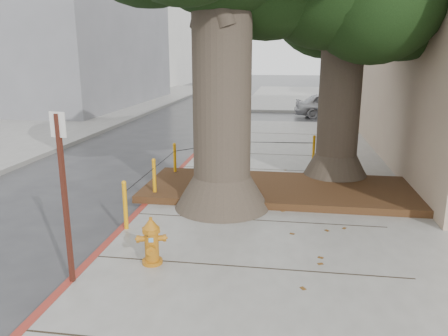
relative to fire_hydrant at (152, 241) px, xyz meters
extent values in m
plane|color=#28282B|center=(0.98, 0.10, -0.53)|extent=(140.00, 140.00, 0.00)
cube|color=slate|center=(6.98, 30.10, -0.45)|extent=(16.00, 20.00, 0.15)
cube|color=maroon|center=(-1.02, 2.60, -0.45)|extent=(0.14, 26.00, 0.16)
cube|color=black|center=(1.88, 4.00, -0.30)|extent=(6.40, 2.60, 0.16)
cube|color=slate|center=(-14.02, 22.10, 5.47)|extent=(12.00, 16.00, 12.00)
cube|color=silver|center=(-16.02, 45.10, 6.97)|extent=(12.00, 18.00, 15.00)
cone|color=#4C3F33|center=(0.68, 2.80, -0.03)|extent=(2.04, 2.04, 0.70)
cylinder|color=#4C3F33|center=(0.68, 2.80, 2.00)|extent=(1.20, 1.20, 4.22)
cone|color=#4C3F33|center=(3.28, 5.30, -0.03)|extent=(1.77, 1.77, 0.70)
cylinder|color=#4C3F33|center=(3.28, 5.30, 1.79)|extent=(1.04, 1.04, 3.84)
cylinder|color=orange|center=(-0.92, 1.30, 0.07)|extent=(0.08, 0.08, 0.90)
sphere|color=orange|center=(-0.92, 1.30, 0.52)|extent=(0.09, 0.09, 0.09)
cylinder|color=orange|center=(-0.92, 3.10, 0.07)|extent=(0.08, 0.08, 0.90)
sphere|color=orange|center=(-0.92, 3.10, 0.52)|extent=(0.09, 0.09, 0.09)
cylinder|color=orange|center=(-0.92, 4.90, 0.07)|extent=(0.08, 0.08, 0.90)
sphere|color=orange|center=(-0.92, 4.90, 0.52)|extent=(0.09, 0.09, 0.09)
cylinder|color=orange|center=(0.58, 6.40, 0.07)|extent=(0.08, 0.08, 0.90)
sphere|color=orange|center=(0.58, 6.40, 0.52)|extent=(0.09, 0.09, 0.09)
cylinder|color=orange|center=(2.78, 6.60, 0.07)|extent=(0.08, 0.08, 0.90)
sphere|color=orange|center=(2.78, 6.60, 0.52)|extent=(0.09, 0.09, 0.09)
cylinder|color=black|center=(-0.92, 2.20, 0.34)|extent=(0.02, 1.80, 0.02)
cylinder|color=black|center=(-0.92, 4.00, 0.34)|extent=(0.02, 1.80, 0.02)
cylinder|color=black|center=(-0.17, 5.65, 0.34)|extent=(1.51, 1.51, 0.02)
cylinder|color=black|center=(1.68, 6.50, 0.34)|extent=(2.20, 0.22, 0.02)
cylinder|color=#B46912|center=(0.00, 0.01, -0.35)|extent=(0.39, 0.39, 0.06)
cylinder|color=#B46912|center=(0.00, 0.01, -0.07)|extent=(0.27, 0.27, 0.50)
cylinder|color=#B46912|center=(0.00, 0.01, 0.19)|extent=(0.35, 0.35, 0.07)
cone|color=#B46912|center=(0.00, 0.01, 0.28)|extent=(0.33, 0.33, 0.14)
cylinder|color=#B46912|center=(0.00, 0.01, 0.37)|extent=(0.07, 0.07, 0.05)
cylinder|color=#B46912|center=(-0.13, -0.03, 0.05)|extent=(0.16, 0.12, 0.09)
cylinder|color=#B46912|center=(0.12, 0.04, 0.05)|extent=(0.16, 0.12, 0.09)
cylinder|color=#B46912|center=(0.03, -0.11, -0.07)|extent=(0.16, 0.17, 0.13)
cube|color=#5999D8|center=(0.03, -0.10, 0.07)|extent=(0.07, 0.02, 0.07)
cube|color=#471911|center=(-0.97, -0.72, 0.85)|extent=(0.07, 0.07, 2.44)
cube|color=silver|center=(-0.97, -0.72, 1.92)|extent=(0.24, 0.07, 0.34)
imported|color=#A6A7AC|center=(4.28, 18.50, 0.15)|extent=(4.04, 1.83, 1.35)
imported|color=maroon|center=(8.74, 19.27, 0.07)|extent=(3.71, 1.68, 1.18)
imported|color=black|center=(-11.14, 19.12, 0.01)|extent=(1.91, 3.86, 1.08)
camera|label=1|loc=(2.06, -6.04, 2.82)|focal=35.00mm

